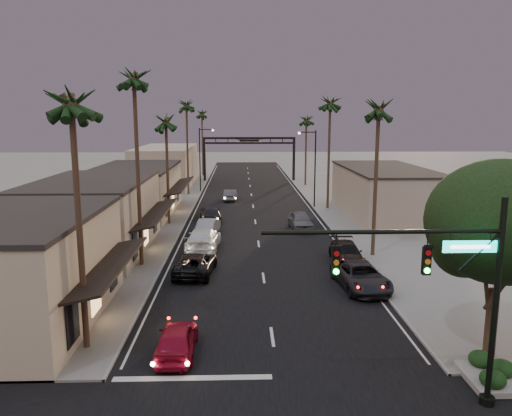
{
  "coord_description": "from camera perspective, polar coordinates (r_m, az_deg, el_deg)",
  "views": [
    {
      "loc": [
        -1.51,
        -12.63,
        10.5
      ],
      "look_at": [
        -0.12,
        31.17,
        2.5
      ],
      "focal_mm": 35.0,
      "sensor_mm": 36.0,
      "label": 1
    }
  ],
  "objects": [
    {
      "name": "storefront_dist",
      "position": [
        78.84,
        -10.23,
        4.72
      ],
      "size": [
        8.0,
        20.0,
        6.0
      ],
      "primitive_type": "cube",
      "color": "#A39983",
      "rests_on": "ground"
    },
    {
      "name": "streetlight_right",
      "position": [
        58.47,
        6.5,
        5.21
      ],
      "size": [
        2.13,
        0.3,
        9.0
      ],
      "color": "black",
      "rests_on": "ground"
    },
    {
      "name": "ground",
      "position": [
        53.69,
        -0.17,
        -0.93
      ],
      "size": [
        200.0,
        200.0,
        0.0
      ],
      "primitive_type": "plane",
      "color": "slate",
      "rests_on": "ground"
    },
    {
      "name": "sidewalk_left",
      "position": [
        65.96,
        -8.76,
        1.12
      ],
      "size": [
        5.0,
        92.0,
        0.12
      ],
      "primitive_type": "cube",
      "color": "slate",
      "rests_on": "ground"
    },
    {
      "name": "corner_tree",
      "position": [
        23.33,
        26.32,
        -1.92
      ],
      "size": [
        6.2,
        6.2,
        8.8
      ],
      "color": "#38281C",
      "rests_on": "ground"
    },
    {
      "name": "palm_ra",
      "position": [
        38.01,
        13.88,
        11.47
      ],
      "size": [
        3.2,
        3.2,
        13.2
      ],
      "color": "#38281C",
      "rests_on": "ground"
    },
    {
      "name": "building_right",
      "position": [
        55.45,
        14.45,
        1.72
      ],
      "size": [
        8.0,
        18.0,
        5.0
      ],
      "primitive_type": "cube",
      "color": "#A39983",
      "rests_on": "ground"
    },
    {
      "name": "palm_far",
      "position": [
        90.89,
        -6.21,
        10.88
      ],
      "size": [
        3.2,
        3.2,
        13.2
      ],
      "color": "#38281C",
      "rests_on": "ground"
    },
    {
      "name": "curbside_grey",
      "position": [
        47.52,
        5.12,
        -1.45
      ],
      "size": [
        2.3,
        4.97,
        1.65
      ],
      "primitive_type": "imported",
      "rotation": [
        0.0,
        0.0,
        0.08
      ],
      "color": "#57585D",
      "rests_on": "ground"
    },
    {
      "name": "palm_rc",
      "position": [
        77.3,
        5.79,
        10.27
      ],
      "size": [
        3.2,
        3.2,
        12.2
      ],
      "color": "#38281C",
      "rests_on": "ground"
    },
    {
      "name": "planter",
      "position": [
        23.26,
        25.43,
        -17.56
      ],
      "size": [
        2.2,
        2.6,
        0.24
      ],
      "primitive_type": "cube",
      "color": "gray",
      "rests_on": "ground"
    },
    {
      "name": "streetlight_left",
      "position": [
        71.03,
        -6.22,
        6.11
      ],
      "size": [
        2.13,
        0.3,
        9.0
      ],
      "color": "black",
      "rests_on": "ground"
    },
    {
      "name": "palm_rb",
      "position": [
        57.56,
        8.49,
        12.14
      ],
      "size": [
        3.2,
        3.2,
        14.2
      ],
      "color": "#38281C",
      "rests_on": "ground"
    },
    {
      "name": "palm_ld",
      "position": [
        68.03,
        -7.97,
        11.86
      ],
      "size": [
        3.2,
        3.2,
        14.2
      ],
      "color": "#38281C",
      "rests_on": "ground"
    },
    {
      "name": "arch",
      "position": [
        82.79,
        -0.78,
        6.91
      ],
      "size": [
        15.2,
        0.4,
        7.27
      ],
      "color": "black",
      "rests_on": "ground"
    },
    {
      "name": "storefront_far",
      "position": [
        56.4,
        -13.56,
        1.9
      ],
      "size": [
        8.0,
        16.0,
        5.0
      ],
      "primitive_type": "cube",
      "color": "#BBAE8F",
      "rests_on": "ground"
    },
    {
      "name": "curbside_near",
      "position": [
        31.91,
        11.87,
        -7.61
      ],
      "size": [
        3.16,
        5.88,
        1.57
      ],
      "primitive_type": "imported",
      "rotation": [
        0.0,
        0.0,
        0.1
      ],
      "color": "black",
      "rests_on": "ground"
    },
    {
      "name": "storefront_near",
      "position": [
        28.27,
        -25.91,
        -6.64
      ],
      "size": [
        8.0,
        12.0,
        5.5
      ],
      "primitive_type": "cube",
      "color": "#BBAE8F",
      "rests_on": "ground"
    },
    {
      "name": "palm_lb",
      "position": [
        35.47,
        -13.81,
        14.72
      ],
      "size": [
        3.2,
        3.2,
        15.2
      ],
      "color": "#38281C",
      "rests_on": "ground"
    },
    {
      "name": "oncoming_white",
      "position": [
        40.3,
        -6.05,
        -3.53
      ],
      "size": [
        2.75,
        6.16,
        1.75
      ],
      "primitive_type": "imported",
      "rotation": [
        0.0,
        0.0,
        3.09
      ],
      "color": "white",
      "rests_on": "ground"
    },
    {
      "name": "storefront_mid",
      "position": [
        41.05,
        -18.05,
        -1.05
      ],
      "size": [
        8.0,
        14.0,
        5.5
      ],
      "primitive_type": "cube",
      "color": "#A39983",
      "rests_on": "ground"
    },
    {
      "name": "oncoming_dgrey",
      "position": [
        51.03,
        -5.23,
        -0.61
      ],
      "size": [
        2.63,
        5.14,
        1.67
      ],
      "primitive_type": "imported",
      "rotation": [
        0.0,
        0.0,
        3.28
      ],
      "color": "black",
      "rests_on": "ground"
    },
    {
      "name": "oncoming_silver",
      "position": [
        45.67,
        -5.47,
        -2.05
      ],
      "size": [
        2.11,
        4.62,
        1.47
      ],
      "primitive_type": "imported",
      "rotation": [
        0.0,
        0.0,
        3.02
      ],
      "color": "gray",
      "rests_on": "ground"
    },
    {
      "name": "sidewalk_right",
      "position": [
        66.39,
        7.75,
        1.2
      ],
      "size": [
        5.0,
        92.0,
        0.12
      ],
      "primitive_type": "cube",
      "color": "slate",
      "rests_on": "ground"
    },
    {
      "name": "oncoming_pickup",
      "position": [
        34.17,
        -6.92,
        -6.35
      ],
      "size": [
        2.91,
        5.45,
        1.46
      ],
      "primitive_type": "imported",
      "rotation": [
        0.0,
        0.0,
        3.05
      ],
      "color": "black",
      "rests_on": "ground"
    },
    {
      "name": "oncoming_grey_far",
      "position": [
        63.73,
        -2.95,
        1.49
      ],
      "size": [
        1.7,
        4.35,
        1.41
      ],
      "primitive_type": "imported",
      "rotation": [
        0.0,
        0.0,
        3.09
      ],
      "color": "#48484C",
      "rests_on": "ground"
    },
    {
      "name": "curbside_black",
      "position": [
        37.11,
        10.27,
        -5.07
      ],
      "size": [
        2.26,
        5.2,
        1.49
      ],
      "primitive_type": "imported",
      "rotation": [
        0.0,
        0.0,
        -0.03
      ],
      "color": "black",
      "rests_on": "ground"
    },
    {
      "name": "palm_lc",
      "position": [
        49.15,
        -10.28,
        10.15
      ],
      "size": [
        3.2,
        3.2,
        12.2
      ],
      "color": "#38281C",
      "rests_on": "ground"
    },
    {
      "name": "palm_la",
      "position": [
        22.79,
        -20.43,
        12.08
      ],
      "size": [
        3.2,
        3.2,
        13.2
      ],
      "color": "#38281C",
      "rests_on": "ground"
    },
    {
      "name": "road",
      "position": [
        58.6,
        -0.31,
        0.03
      ],
      "size": [
        14.0,
        120.0,
        0.02
      ],
      "primitive_type": "cube",
      "color": "black",
      "rests_on": "ground"
    },
    {
      "name": "oncoming_red",
      "position": [
        23.33,
        -9.05,
        -14.58
      ],
      "size": [
        1.7,
        4.22,
        1.44
      ],
      "primitive_type": "imported",
      "rotation": [
        0.0,
        0.0,
        3.14
      ],
      "color": "maroon",
      "rests_on": "ground"
    },
    {
      "name": "traffic_signal",
      "position": [
        18.92,
        20.79,
        -7.0
      ],
      "size": [
        8.51,
        0.22,
        7.8
      ],
      "color": "black",
      "rests_on": "ground"
    }
  ]
}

